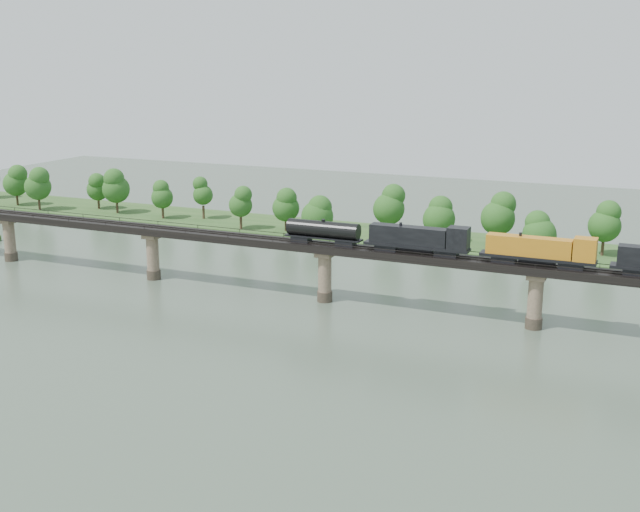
% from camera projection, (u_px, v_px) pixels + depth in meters
% --- Properties ---
extents(ground, '(400.00, 400.00, 0.00)m').
position_uv_depth(ground, '(251.00, 351.00, 129.84)').
color(ground, '#3A4A3A').
rests_on(ground, ground).
extents(far_bank, '(300.00, 24.00, 1.60)m').
position_uv_depth(far_bank, '(410.00, 240.00, 205.18)').
color(far_bank, '#2A4B1E').
rests_on(far_bank, ground).
extents(bridge, '(236.00, 30.00, 11.50)m').
position_uv_depth(bridge, '(325.00, 274.00, 155.18)').
color(bridge, '#473A2D').
rests_on(bridge, ground).
extents(bridge_superstructure, '(220.00, 4.90, 0.75)m').
position_uv_depth(bridge_superstructure, '(325.00, 242.00, 153.64)').
color(bridge_superstructure, black).
rests_on(bridge_superstructure, bridge).
extents(far_treeline, '(289.06, 17.54, 13.60)m').
position_uv_depth(far_treeline, '(374.00, 210.00, 202.45)').
color(far_treeline, '#382619').
rests_on(far_treeline, far_bank).
extents(freight_train, '(79.39, 3.09, 5.46)m').
position_uv_depth(freight_train, '(497.00, 247.00, 140.29)').
color(freight_train, black).
rests_on(freight_train, bridge).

